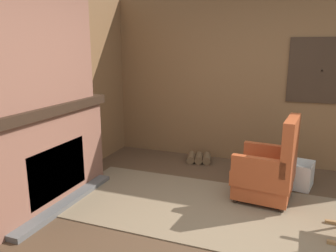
% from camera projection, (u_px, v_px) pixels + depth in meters
% --- Properties ---
extents(ground_plane, '(14.00, 14.00, 0.00)m').
position_uv_depth(ground_plane, '(223.00, 236.00, 3.26)').
color(ground_plane, '#4C3523').
extents(wood_panel_wall_left, '(0.06, 5.36, 2.67)m').
position_uv_depth(wood_panel_wall_left, '(21.00, 92.00, 3.78)').
color(wood_panel_wall_left, brown).
rests_on(wood_panel_wall_left, ground).
extents(wood_panel_wall_back, '(5.36, 0.09, 2.67)m').
position_uv_depth(wood_panel_wall_back, '(259.00, 80.00, 5.13)').
color(wood_panel_wall_back, brown).
rests_on(wood_panel_wall_back, ground).
extents(fireplace_hearth, '(0.63, 1.97, 1.20)m').
position_uv_depth(fireplace_hearth, '(44.00, 155.00, 3.86)').
color(fireplace_hearth, brown).
rests_on(fireplace_hearth, ground).
extents(chimney_breast, '(0.37, 1.65, 1.46)m').
position_uv_depth(chimney_breast, '(33.00, 39.00, 3.56)').
color(chimney_breast, brown).
rests_on(chimney_breast, fireplace_hearth).
extents(area_rug, '(3.65, 1.59, 0.01)m').
position_uv_depth(area_rug, '(213.00, 209.00, 3.80)').
color(area_rug, '#7A664C').
rests_on(area_rug, ground).
extents(armchair, '(0.74, 0.75, 1.05)m').
position_uv_depth(armchair, '(269.00, 171.00, 3.97)').
color(armchair, '#A84723').
rests_on(armchair, ground).
extents(firewood_stack, '(0.44, 0.40, 0.13)m').
position_uv_depth(firewood_stack, '(199.00, 158.00, 5.40)').
color(firewood_stack, brown).
rests_on(firewood_stack, ground).
extents(laundry_basket, '(0.51, 0.46, 0.34)m').
position_uv_depth(laundry_basket, '(295.00, 173.00, 4.43)').
color(laundry_basket, white).
rests_on(laundry_basket, ground).
extents(oil_lamp_vase, '(0.12, 0.12, 0.30)m').
position_uv_depth(oil_lamp_vase, '(1.00, 101.00, 3.29)').
color(oil_lamp_vase, '#99B29E').
rests_on(oil_lamp_vase, fireplace_hearth).
extents(storage_case, '(0.18, 0.21, 0.12)m').
position_uv_depth(storage_case, '(44.00, 97.00, 3.86)').
color(storage_case, brown).
rests_on(storage_case, fireplace_hearth).
extents(decorative_plate_on_mantel, '(0.07, 0.25, 0.25)m').
position_uv_depth(decorative_plate_on_mantel, '(25.00, 95.00, 3.60)').
color(decorative_plate_on_mantel, red).
rests_on(decorative_plate_on_mantel, fireplace_hearth).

